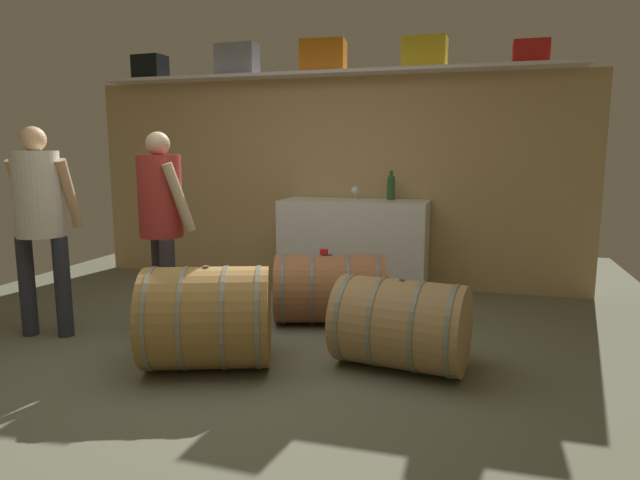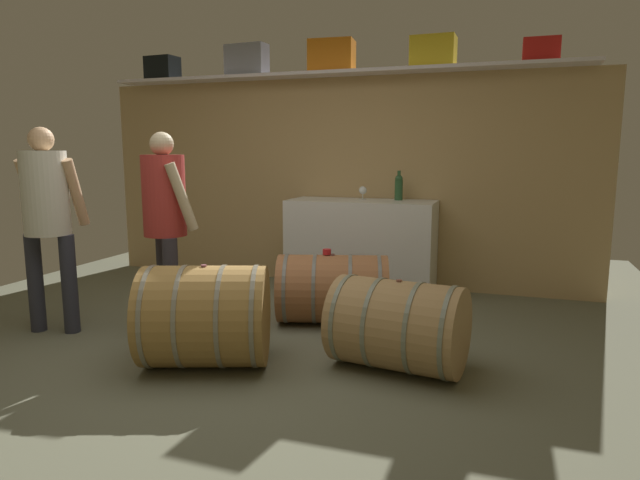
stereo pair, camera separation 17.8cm
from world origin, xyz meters
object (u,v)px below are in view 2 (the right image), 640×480
(toolcase_orange, at_px, (332,56))
(wine_barrel_flank, at_px, (398,325))
(wine_glass, at_px, (363,191))
(tasting_cup, at_px, (327,252))
(toolcase_yellow, at_px, (433,52))
(visitor_tasting, at_px, (47,208))
(wine_bottle_green, at_px, (399,187))
(toolcase_black, at_px, (163,69))
(work_cabinet, at_px, (361,246))
(wine_barrel_near, at_px, (332,289))
(toolcase_grey, at_px, (247,60))
(toolcase_red, at_px, (541,51))
(wine_barrel_far, at_px, (205,316))
(winemaker_pouring, at_px, (165,210))

(toolcase_orange, relative_size, wine_barrel_flank, 0.49)
(wine_glass, relative_size, tasting_cup, 1.94)
(toolcase_yellow, height_order, visitor_tasting, toolcase_yellow)
(wine_glass, xyz_separation_m, visitor_tasting, (-1.92, -2.03, -0.04))
(wine_glass, bearing_deg, toolcase_yellow, 9.66)
(toolcase_yellow, distance_m, wine_bottle_green, 1.28)
(toolcase_black, distance_m, work_cabinet, 2.95)
(tasting_cup, bearing_deg, wine_barrel_near, 0.00)
(wine_barrel_near, bearing_deg, toolcase_grey, 121.00)
(tasting_cup, distance_m, visitor_tasting, 2.14)
(toolcase_orange, relative_size, wine_glass, 3.34)
(toolcase_red, bearing_deg, toolcase_black, -179.66)
(toolcase_grey, height_order, toolcase_orange, toolcase_grey)
(wine_barrel_far, height_order, visitor_tasting, visitor_tasting)
(wine_barrel_near, bearing_deg, toolcase_orange, 92.15)
(toolcase_black, bearing_deg, wine_barrel_far, -48.54)
(toolcase_red, relative_size, wine_barrel_flank, 0.35)
(toolcase_red, bearing_deg, work_cabinet, -172.43)
(wine_bottle_green, bearing_deg, visitor_tasting, -137.59)
(toolcase_black, distance_m, toolcase_red, 3.86)
(toolcase_red, height_order, wine_glass, toolcase_red)
(tasting_cup, bearing_deg, wine_barrel_flank, -47.41)
(toolcase_red, relative_size, wine_bottle_green, 1.08)
(toolcase_red, bearing_deg, toolcase_grey, -179.66)
(work_cabinet, xyz_separation_m, wine_barrel_near, (0.03, -1.05, -0.17))
(tasting_cup, bearing_deg, visitor_tasting, -155.17)
(toolcase_yellow, xyz_separation_m, wine_barrel_flank, (0.09, -2.04, -2.00))
(toolcase_red, relative_size, wine_barrel_near, 0.31)
(wine_barrel_flank, bearing_deg, toolcase_yellow, 101.11)
(wine_glass, height_order, tasting_cup, wine_glass)
(wine_glass, distance_m, wine_barrel_far, 2.40)
(wine_bottle_green, distance_m, wine_barrel_far, 2.54)
(toolcase_black, distance_m, winemaker_pouring, 2.54)
(wine_barrel_far, relative_size, winemaker_pouring, 0.63)
(toolcase_yellow, bearing_deg, wine_barrel_far, -112.67)
(toolcase_orange, distance_m, wine_barrel_near, 2.41)
(visitor_tasting, bearing_deg, toolcase_orange, 42.85)
(toolcase_yellow, xyz_separation_m, wine_glass, (-0.63, -0.11, -1.29))
(work_cabinet, relative_size, wine_barrel_near, 1.43)
(toolcase_orange, bearing_deg, toolcase_yellow, -4.48)
(tasting_cup, relative_size, visitor_tasting, 0.04)
(toolcase_orange, relative_size, tasting_cup, 6.47)
(toolcase_yellow, distance_m, wine_glass, 1.44)
(wine_barrel_near, xyz_separation_m, winemaker_pouring, (-1.16, -0.55, 0.65))
(wine_bottle_green, height_order, wine_barrel_flank, wine_bottle_green)
(toolcase_grey, xyz_separation_m, wine_glass, (1.28, -0.11, -1.31))
(toolcase_orange, distance_m, work_cabinet, 1.89)
(wine_bottle_green, xyz_separation_m, visitor_tasting, (-2.27, -2.07, -0.08))
(toolcase_grey, relative_size, toolcase_red, 1.43)
(wine_barrel_flank, height_order, tasting_cup, tasting_cup)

